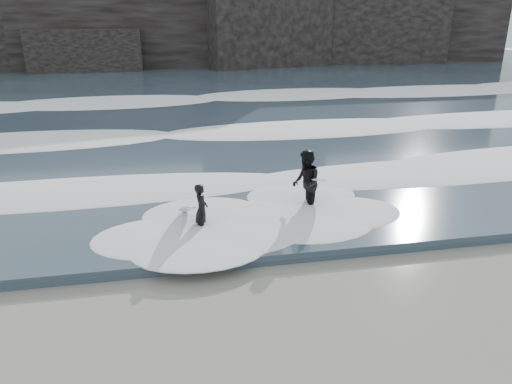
% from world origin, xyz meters
% --- Properties ---
extents(ground, '(120.00, 120.00, 0.00)m').
position_xyz_m(ground, '(0.00, 0.00, 0.00)').
color(ground, '#785D53').
rests_on(ground, ground).
extents(sea, '(90.00, 52.00, 0.30)m').
position_xyz_m(sea, '(0.00, 29.00, 0.15)').
color(sea, '#313F4F').
rests_on(sea, ground).
extents(headland, '(70.00, 9.00, 10.00)m').
position_xyz_m(headland, '(0.00, 46.00, 5.00)').
color(headland, black).
rests_on(headland, ground).
extents(foam_near, '(60.00, 3.20, 0.20)m').
position_xyz_m(foam_near, '(0.00, 9.00, 0.40)').
color(foam_near, white).
rests_on(foam_near, sea).
extents(foam_mid, '(60.00, 4.00, 0.24)m').
position_xyz_m(foam_mid, '(0.00, 16.00, 0.42)').
color(foam_mid, white).
rests_on(foam_mid, sea).
extents(foam_far, '(60.00, 4.80, 0.30)m').
position_xyz_m(foam_far, '(0.00, 25.00, 0.45)').
color(foam_far, white).
rests_on(foam_far, sea).
extents(surfer_left, '(0.88, 1.81, 1.51)m').
position_xyz_m(surfer_left, '(-0.89, 5.19, 0.76)').
color(surfer_left, black).
rests_on(surfer_left, ground).
extents(surfer_right, '(1.38, 1.86, 2.03)m').
position_xyz_m(surfer_right, '(2.49, 6.04, 1.02)').
color(surfer_right, black).
rests_on(surfer_right, ground).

